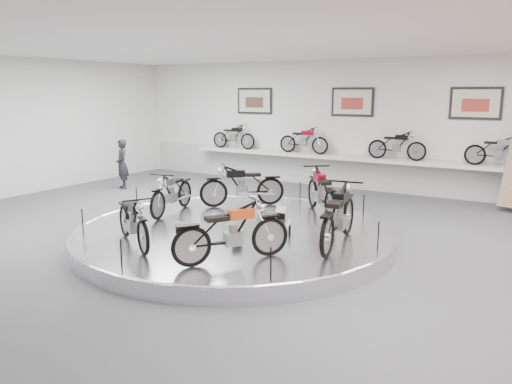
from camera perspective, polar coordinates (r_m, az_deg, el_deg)
The scene contains 21 objects.
floor at distance 10.02m, azimuth -3.45°, elevation -6.11°, with size 16.00×16.00×0.00m, color #4D4D4F.
ceiling at distance 9.61m, azimuth -3.75°, elevation 17.27°, with size 16.00×16.00×0.00m, color white.
wall_back at distance 15.87m, azimuth 10.91°, elevation 7.54°, with size 16.00×16.00×0.00m, color white.
dado_band at distance 16.01m, azimuth 10.69°, elevation 2.36°, with size 15.68×0.04×1.10m, color #BCBCBA.
display_platform at distance 10.22m, azimuth -2.52°, elevation -4.88°, with size 6.40×6.40×0.30m, color silver.
platform_rim at distance 10.19m, azimuth -2.52°, elevation -4.23°, with size 6.40×6.40×0.10m, color #B2B2BA.
shelf at distance 15.69m, azimuth 10.40°, elevation 3.85°, with size 11.00×0.55×0.10m, color silver.
poster_left at distance 17.32m, azimuth -0.17°, elevation 10.37°, with size 1.35×0.06×0.88m, color beige.
poster_center at distance 15.81m, azimuth 10.96°, elevation 10.07°, with size 1.35×0.06×0.88m, color beige.
poster_right at distance 14.98m, azimuth 23.81°, elevation 9.26°, with size 1.35×0.06×0.88m, color beige.
shelf_bike_a at distance 17.54m, azimuth -2.58°, elevation 6.17°, with size 1.22×0.42×0.73m, color black, non-canonical shape.
shelf_bike_b at distance 16.22m, azimuth 5.46°, elevation 5.70°, with size 1.22×0.42×0.73m, color #930012, non-canonical shape.
shelf_bike_c at distance 15.19m, azimuth 15.78°, elevation 4.94°, with size 1.22×0.42×0.73m, color black, non-canonical shape.
shelf_bike_d at distance 14.73m, azimuth 25.97°, elevation 4.03°, with size 1.22×0.42×0.73m, color #A0A0A4, non-canonical shape.
bike_a at distance 11.20m, azimuth 7.46°, elevation 0.06°, with size 1.80×0.63×1.06m, color #930012, non-canonical shape.
bike_b at distance 11.95m, azimuth -1.58°, elevation 0.79°, with size 1.74×0.61×1.02m, color black, non-canonical shape.
bike_c at distance 11.42m, azimuth -9.62°, elevation -0.04°, with size 1.63×0.57×0.96m, color #A0A0A4, non-canonical shape.
bike_d at distance 9.16m, azimuth -13.88°, elevation -3.15°, with size 1.58×0.56×0.93m, color black, non-canonical shape.
bike_e at distance 8.06m, azimuth -2.78°, elevation -4.53°, with size 1.71×0.60×1.01m, color #B94115, non-canonical shape.
bike_f at distance 8.99m, azimuth 9.42°, elevation -2.66°, with size 1.88×0.66×1.11m, color black, non-canonical shape.
visitor at distance 16.22m, azimuth -15.06°, elevation 3.09°, with size 0.57×0.37×1.56m, color black.
Camera 1 is at (5.40, -7.89, 3.01)m, focal length 35.00 mm.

